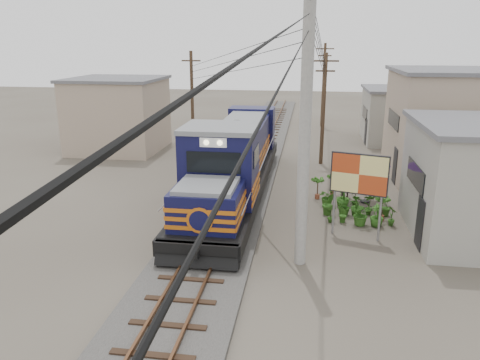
% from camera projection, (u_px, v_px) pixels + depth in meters
% --- Properties ---
extents(ground, '(120.00, 120.00, 0.00)m').
position_uv_depth(ground, '(208.00, 251.00, 17.85)').
color(ground, '#473F35').
rests_on(ground, ground).
extents(ballast, '(3.60, 70.00, 0.16)m').
position_uv_depth(ballast, '(244.00, 176.00, 27.31)').
color(ballast, '#595651').
rests_on(ballast, ground).
extents(track, '(1.15, 70.00, 0.12)m').
position_uv_depth(track, '(244.00, 173.00, 27.26)').
color(track, '#51331E').
rests_on(track, ground).
extents(locomotive, '(3.12, 16.97, 4.20)m').
position_uv_depth(locomotive, '(235.00, 162.00, 23.61)').
color(locomotive, black).
rests_on(locomotive, ground).
extents(utility_pole_main, '(0.40, 0.40, 10.00)m').
position_uv_depth(utility_pole_main, '(305.00, 126.00, 15.46)').
color(utility_pole_main, '#9E9B93').
rests_on(utility_pole_main, ground).
extents(wooden_pole_mid, '(1.60, 0.24, 7.00)m').
position_uv_depth(wooden_pole_mid, '(323.00, 107.00, 29.44)').
color(wooden_pole_mid, '#4C3826').
rests_on(wooden_pole_mid, ground).
extents(wooden_pole_far, '(1.60, 0.24, 7.50)m').
position_uv_depth(wooden_pole_far, '(323.00, 84.00, 42.59)').
color(wooden_pole_far, '#4C3826').
rests_on(wooden_pole_far, ground).
extents(wooden_pole_left, '(1.60, 0.24, 7.00)m').
position_uv_depth(wooden_pole_left, '(192.00, 97.00, 34.56)').
color(wooden_pole_left, '#4C3826').
rests_on(wooden_pole_left, ground).
extents(power_lines, '(9.65, 19.00, 3.30)m').
position_uv_depth(power_lines, '(237.00, 43.00, 23.76)').
color(power_lines, black).
rests_on(power_lines, ground).
extents(shophouse_mid, '(8.40, 7.35, 6.20)m').
position_uv_depth(shophouse_mid, '(466.00, 125.00, 26.58)').
color(shophouse_mid, tan).
rests_on(shophouse_mid, ground).
extents(shophouse_back, '(6.30, 6.30, 4.20)m').
position_uv_depth(shophouse_back, '(404.00, 115.00, 36.56)').
color(shophouse_back, gray).
rests_on(shophouse_back, ground).
extents(shophouse_left, '(6.30, 6.30, 5.20)m').
position_uv_depth(shophouse_left, '(118.00, 114.00, 33.67)').
color(shophouse_left, tan).
rests_on(shophouse_left, ground).
extents(billboard, '(2.20, 0.76, 3.49)m').
position_uv_depth(billboard, '(359.00, 176.00, 18.36)').
color(billboard, '#99999E').
rests_on(billboard, ground).
extents(market_umbrella, '(2.27, 2.27, 2.45)m').
position_uv_depth(market_umbrella, '(368.00, 160.00, 22.54)').
color(market_umbrella, black).
rests_on(market_umbrella, ground).
extents(vendor, '(0.69, 0.56, 1.63)m').
position_uv_depth(vendor, '(345.00, 182.00, 23.67)').
color(vendor, black).
rests_on(vendor, ground).
extents(plant_nursery, '(3.40, 3.34, 1.12)m').
position_uv_depth(plant_nursery, '(352.00, 206.00, 21.27)').
color(plant_nursery, '#2E631C').
rests_on(plant_nursery, ground).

